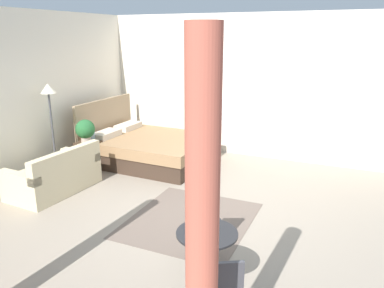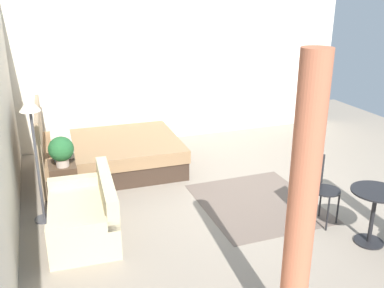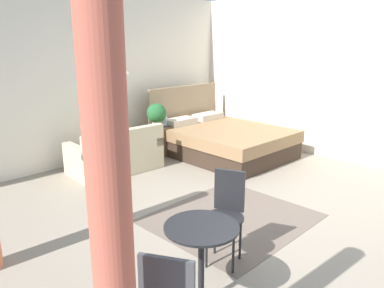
{
  "view_description": "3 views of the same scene",
  "coord_description": "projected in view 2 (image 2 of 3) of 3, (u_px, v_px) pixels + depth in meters",
  "views": [
    {
      "loc": [
        -4.59,
        -1.86,
        2.47
      ],
      "look_at": [
        0.54,
        0.43,
        0.84
      ],
      "focal_mm": 35.25,
      "sensor_mm": 36.0,
      "label": 1
    },
    {
      "loc": [
        -5.16,
        2.86,
        2.92
      ],
      "look_at": [
        0.52,
        0.79,
        0.72
      ],
      "focal_mm": 40.13,
      "sensor_mm": 36.0,
      "label": 2
    },
    {
      "loc": [
        -3.58,
        -2.49,
        2.06
      ],
      "look_at": [
        -0.39,
        0.65,
        0.84
      ],
      "focal_mm": 35.34,
      "sensor_mm": 36.0,
      "label": 3
    }
  ],
  "objects": [
    {
      "name": "area_rug",
      "position": [
        257.0,
        203.0,
        6.19
      ],
      "size": [
        1.81,
        1.6,
        0.01
      ],
      "primitive_type": "cube",
      "color": "#66564C",
      "rests_on": "ground"
    },
    {
      "name": "bed",
      "position": [
        108.0,
        154.0,
        7.23
      ],
      "size": [
        1.82,
        2.3,
        1.19
      ],
      "color": "#38281E",
      "rests_on": "ground"
    },
    {
      "name": "cafe_chair_near_couch",
      "position": [
        321.0,
        184.0,
        5.53
      ],
      "size": [
        0.48,
        0.48,
        0.89
      ],
      "color": "black",
      "rests_on": "ground"
    },
    {
      "name": "curtain_right",
      "position": [
        301.0,
        214.0,
        3.33
      ],
      "size": [
        0.23,
        0.23,
        2.55
      ],
      "color": "#D1704C",
      "rests_on": "ground"
    },
    {
      "name": "ground_plane",
      "position": [
        253.0,
        194.0,
        6.48
      ],
      "size": [
        8.88,
        9.72,
        0.02
      ],
      "primitive_type": "cube",
      "color": "gray"
    },
    {
      "name": "couch",
      "position": [
        85.0,
        215.0,
        5.35
      ],
      "size": [
        1.45,
        0.88,
        0.74
      ],
      "color": "beige",
      "rests_on": "ground"
    },
    {
      "name": "nightstand",
      "position": [
        64.0,
        181.0,
        6.26
      ],
      "size": [
        0.49,
        0.38,
        0.54
      ],
      "color": "#473323",
      "rests_on": "ground"
    },
    {
      "name": "wall_right",
      "position": [
        187.0,
        67.0,
        8.58
      ],
      "size": [
        0.12,
        6.72,
        2.89
      ],
      "primitive_type": "cube",
      "color": "silver",
      "rests_on": "ground"
    },
    {
      "name": "vase",
      "position": [
        58.0,
        156.0,
        6.24
      ],
      "size": [
        0.13,
        0.13,
        0.16
      ],
      "color": "silver",
      "rests_on": "nightstand"
    },
    {
      "name": "balcony_table",
      "position": [
        374.0,
        207.0,
        5.07
      ],
      "size": [
        0.58,
        0.58,
        0.7
      ],
      "color": "black",
      "rests_on": "ground"
    },
    {
      "name": "potted_plant",
      "position": [
        61.0,
        150.0,
        6.0
      ],
      "size": [
        0.35,
        0.35,
        0.44
      ],
      "color": "tan",
      "rests_on": "nightstand"
    },
    {
      "name": "floor_lamp",
      "position": [
        32.0,
        125.0,
        5.29
      ],
      "size": [
        0.26,
        0.26,
        1.67
      ],
      "color": "#3F3F44",
      "rests_on": "ground"
    }
  ]
}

